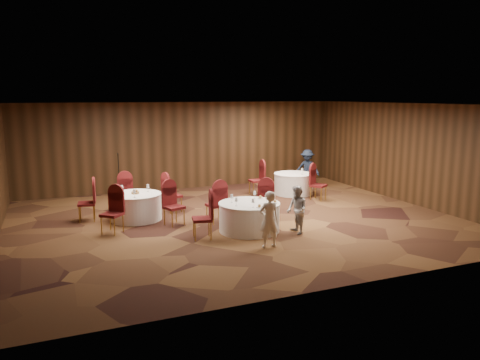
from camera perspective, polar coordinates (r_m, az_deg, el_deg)
name	(u,v)px	position (r m, az deg, el deg)	size (l,w,h in m)	color
ground	(236,220)	(13.10, -0.48, -4.94)	(12.00, 12.00, 0.00)	black
room_shell	(236,150)	(12.73, -0.49, 3.62)	(12.00, 12.00, 12.00)	silver
table_main	(249,217)	(12.02, 1.13, -4.49)	(1.58, 1.58, 0.74)	white
table_left	(136,206)	(13.42, -12.58, -3.17)	(1.45, 1.45, 0.74)	white
table_right	(293,184)	(16.58, 6.53, -0.44)	(1.38, 1.38, 0.74)	white
chairs_main	(230,208)	(12.43, -1.26, -3.41)	(2.91, 1.87, 1.00)	#460E10
chairs_left	(135,202)	(13.41, -12.73, -2.64)	(3.06, 3.05, 1.00)	#460E10
chairs_right	(287,183)	(16.05, 5.71, -0.32)	(2.17, 2.21, 1.00)	#460E10
tabletop_main	(256,199)	(11.87, 1.93, -2.36)	(1.14, 1.07, 0.22)	silver
tabletop_left	(135,191)	(13.32, -12.67, -1.31)	(0.78, 0.81, 0.22)	silver
tabletop_right	(302,170)	(16.32, 7.58, 1.23)	(0.08, 0.08, 0.22)	silver
mic_stand	(119,185)	(16.40, -14.49, -0.59)	(0.24, 0.24, 1.53)	black
woman_a	(269,219)	(10.69, 3.55, -4.82)	(0.48, 0.32, 1.32)	white
woman_b	(297,210)	(11.84, 6.94, -3.63)	(0.59, 0.46, 1.22)	#AAA9AE
man_c	(307,169)	(17.82, 8.21, 1.39)	(0.93, 0.53, 1.44)	#151D30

